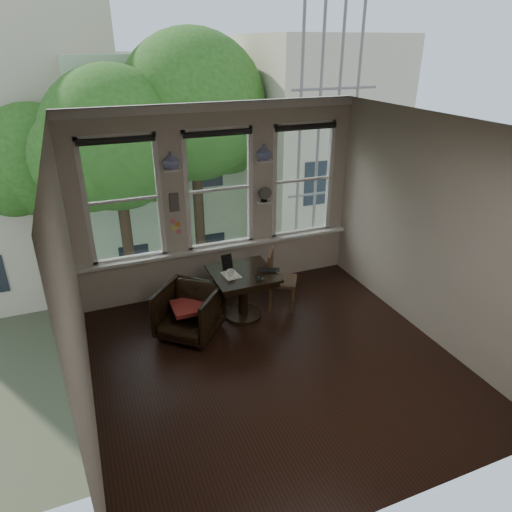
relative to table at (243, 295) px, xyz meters
name	(u,v)px	position (x,y,z in m)	size (l,w,h in m)	color
ground	(275,362)	(0.00, -1.18, -0.38)	(4.50, 4.50, 0.00)	black
ceiling	(281,126)	(0.00, -1.18, 2.62)	(4.50, 4.50, 0.00)	silver
wall_back	(219,201)	(0.00, 1.07, 1.12)	(4.50, 4.50, 0.00)	#BDB0A2
wall_front	(401,377)	(0.00, -3.43, 1.12)	(4.50, 4.50, 0.00)	#BDB0A2
wall_left	(72,294)	(-2.25, -1.18, 1.12)	(4.50, 4.50, 0.00)	#BDB0A2
wall_right	(432,231)	(2.25, -1.18, 1.12)	(4.50, 4.50, 0.00)	#BDB0A2
window_left	(123,200)	(-1.45, 1.07, 1.32)	(1.10, 0.12, 1.90)	white
window_center	(218,189)	(0.00, 1.07, 1.32)	(1.10, 0.12, 1.90)	white
window_right	(301,180)	(1.45, 1.07, 1.32)	(1.10, 0.12, 1.90)	white
shelf_left	(172,170)	(-0.72, 0.97, 1.73)	(0.26, 0.16, 0.03)	white
shelf_right	(264,161)	(0.73, 0.97, 1.73)	(0.26, 0.16, 0.03)	white
intercom	(174,202)	(-0.72, 1.00, 1.23)	(0.14, 0.06, 0.28)	#59544F
sticky_notes	(176,224)	(-0.72, 1.00, 0.88)	(0.16, 0.01, 0.24)	pink
desk_fan	(264,196)	(0.73, 0.95, 1.16)	(0.20, 0.20, 0.24)	#59544F
vase_left	(171,160)	(-0.72, 0.97, 1.86)	(0.24, 0.24, 0.25)	white
vase_right	(264,152)	(0.73, 0.97, 1.86)	(0.24, 0.24, 0.25)	white
table	(243,295)	(0.00, 0.00, 0.00)	(0.90, 0.90, 0.75)	black
armchair_left	(189,312)	(-0.86, -0.16, -0.01)	(0.78, 0.80, 0.73)	black
cushion_red	(189,307)	(-0.86, -0.16, 0.08)	(0.45, 0.45, 0.06)	maroon
side_chair_right	(282,280)	(0.67, 0.05, 0.09)	(0.42, 0.42, 0.92)	#443018
laptop	(268,272)	(0.34, -0.15, 0.39)	(0.33, 0.21, 0.03)	black
mug	(231,273)	(-0.21, -0.06, 0.43)	(0.11, 0.11, 0.10)	white
drinking_glass	(259,278)	(0.12, -0.33, 0.42)	(0.11, 0.11, 0.09)	white
tablet	(227,262)	(-0.17, 0.21, 0.48)	(0.16, 0.02, 0.22)	black
papers	(231,275)	(-0.19, -0.02, 0.38)	(0.22, 0.30, 0.00)	silver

